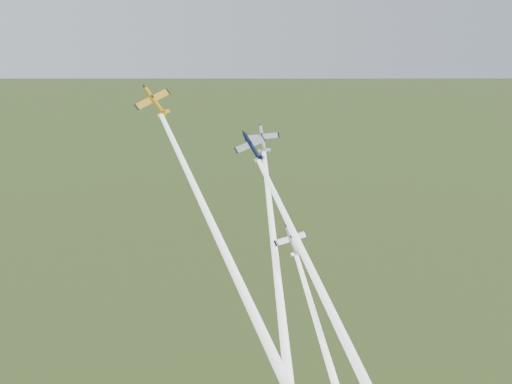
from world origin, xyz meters
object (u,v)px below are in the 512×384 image
(plane_silver_right, at_px, (262,139))
(plane_silver_low, at_px, (292,241))
(plane_yellow, at_px, (155,101))
(plane_navy, at_px, (252,147))

(plane_silver_right, distance_m, plane_silver_low, 24.38)
(plane_silver_right, relative_size, plane_silver_low, 1.02)
(plane_silver_right, xyz_separation_m, plane_silver_low, (-2.77, -15.98, -18.21))
(plane_yellow, xyz_separation_m, plane_silver_low, (20.78, -19.61, -28.09))
(plane_silver_low, bearing_deg, plane_navy, 121.55)
(plane_silver_right, bearing_deg, plane_yellow, -166.16)
(plane_yellow, bearing_deg, plane_navy, -46.70)
(plane_yellow, relative_size, plane_silver_right, 1.10)
(plane_silver_low, bearing_deg, plane_yellow, 141.96)
(plane_navy, height_order, plane_silver_low, plane_navy)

